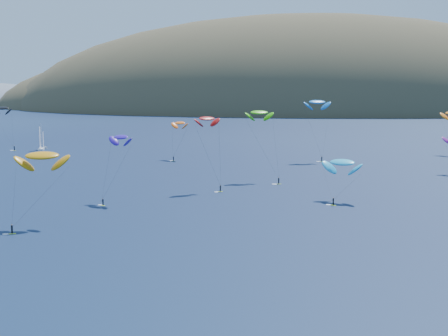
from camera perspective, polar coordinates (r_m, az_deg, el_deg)
name	(u,v)px	position (r m, az deg, el deg)	size (l,w,h in m)	color
island	(325,120)	(631.19, 9.18, 4.38)	(730.00, 300.00, 210.00)	#3D3526
sailboat	(41,148)	(276.56, -16.35, 1.79)	(9.47, 8.29, 11.35)	white
kitesurfer_1	(180,123)	(236.53, -4.07, 4.12)	(8.11, 11.60, 15.61)	#C2F01A
kitesurfer_2	(42,156)	(134.61, -16.30, 1.09)	(11.56, 13.98, 17.34)	#C2F01A
kitesurfer_3	(259,113)	(188.16, 3.25, 5.08)	(11.64, 13.43, 22.44)	#C2F01A
kitesurfer_4	(317,102)	(233.50, 8.52, 5.99)	(10.63, 8.42, 24.35)	#C2F01A
kitesurfer_5	(342,162)	(158.06, 10.76, 0.51)	(11.06, 12.36, 12.32)	#C2F01A
kitesurfer_9	(207,119)	(170.54, -1.57, 4.53)	(8.87, 8.76, 21.45)	#C2F01A
kitesurfer_10	(121,137)	(156.82, -9.43, 2.79)	(7.96, 11.76, 17.86)	#C2F01A
kitesurfer_12	(2,108)	(282.59, -19.63, 5.17)	(12.14, 7.30, 20.19)	#C2F01A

